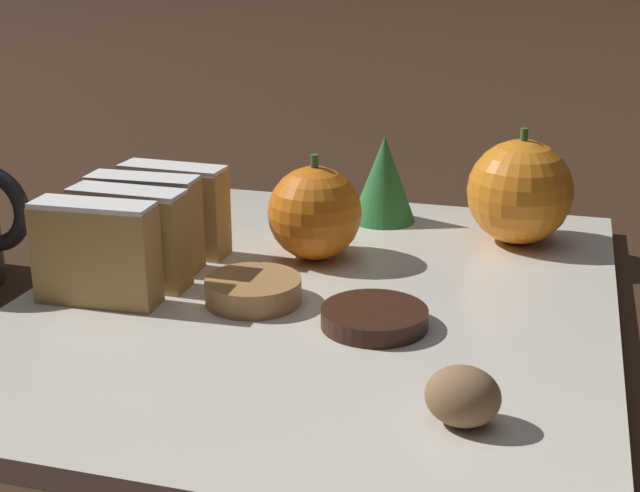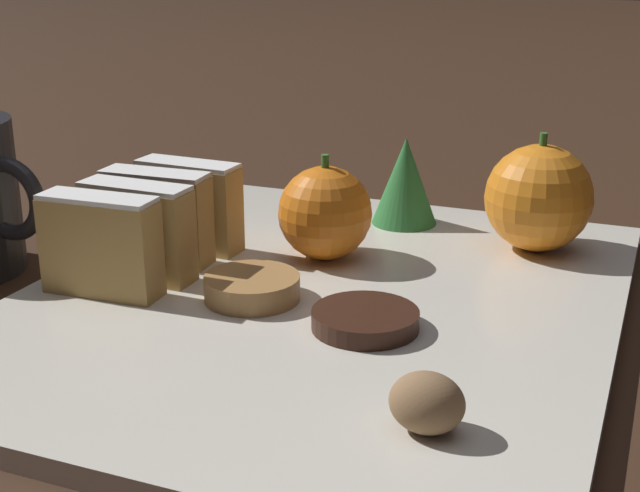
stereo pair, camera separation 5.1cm
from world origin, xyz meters
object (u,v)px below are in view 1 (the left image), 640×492
at_px(orange_near, 315,213).
at_px(walnut, 463,396).
at_px(orange_far, 520,192).
at_px(chocolate_cookie, 374,317).

distance_m(orange_near, walnut, 0.22).
distance_m(orange_far, walnut, 0.26).
distance_m(orange_near, orange_far, 0.14).
distance_m(walnut, chocolate_cookie, 0.11).
height_order(orange_near, orange_far, orange_far).
relative_size(walnut, chocolate_cookie, 0.57).
bearing_deg(chocolate_cookie, orange_near, 122.54).
relative_size(orange_near, walnut, 2.11).
bearing_deg(orange_near, orange_far, 28.85).
relative_size(orange_near, chocolate_cookie, 1.19).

